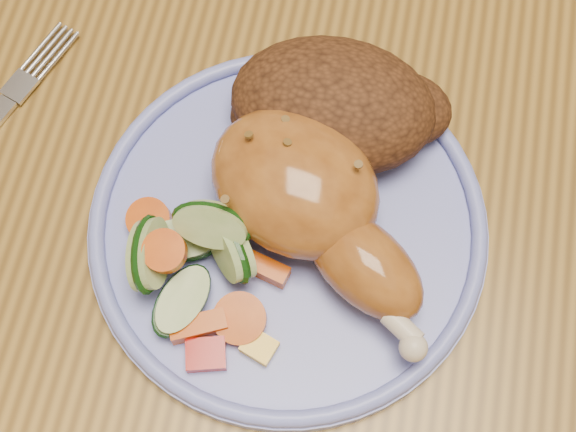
{
  "coord_description": "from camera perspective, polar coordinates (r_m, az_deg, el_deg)",
  "views": [
    {
      "loc": [
        -0.07,
        -0.3,
        1.22
      ],
      "look_at": [
        -0.11,
        -0.13,
        0.78
      ],
      "focal_mm": 50.0,
      "sensor_mm": 36.0,
      "label": 1
    }
  ],
  "objects": [
    {
      "name": "plate_rim",
      "position": [
        0.49,
        0.0,
        -0.43
      ],
      "size": [
        0.25,
        0.25,
        0.01
      ],
      "primitive_type": "torus",
      "color": "#747FDB",
      "rests_on": "plate"
    },
    {
      "name": "dining_table",
      "position": [
        0.64,
        11.94,
        5.03
      ],
      "size": [
        0.9,
        1.4,
        0.75
      ],
      "color": "olive",
      "rests_on": "ground"
    },
    {
      "name": "ground",
      "position": [
        1.26,
        6.04,
        -8.62
      ],
      "size": [
        4.0,
        4.0,
        0.0
      ],
      "primitive_type": "plane",
      "color": "brown",
      "rests_on": "ground"
    },
    {
      "name": "chicken_leg",
      "position": [
        0.47,
        1.67,
        0.99
      ],
      "size": [
        0.16,
        0.15,
        0.06
      ],
      "color": "#A55F22",
      "rests_on": "plate"
    },
    {
      "name": "rice_pilaf",
      "position": [
        0.51,
        3.53,
        7.78
      ],
      "size": [
        0.14,
        0.09,
        0.06
      ],
      "color": "#482612",
      "rests_on": "plate"
    },
    {
      "name": "vegetable_pile",
      "position": [
        0.47,
        -6.72,
        -3.22
      ],
      "size": [
        0.11,
        0.1,
        0.05
      ],
      "color": "#A50A05",
      "rests_on": "plate"
    },
    {
      "name": "plate",
      "position": [
        0.5,
        0.0,
        -0.88
      ],
      "size": [
        0.25,
        0.25,
        0.01
      ],
      "primitive_type": "cylinder",
      "color": "#747FDB",
      "rests_on": "dining_table"
    }
  ]
}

